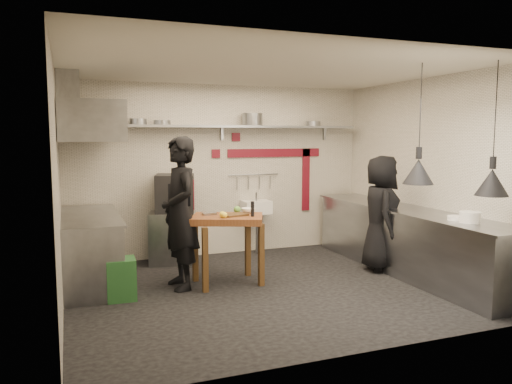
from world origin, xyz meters
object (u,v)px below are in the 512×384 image
object	(u,v)px
combi_oven	(175,193)
prep_table	(228,250)
chef_right	(381,213)
oven_stand	(172,237)
green_bin	(121,279)
chef_left	(180,213)

from	to	relation	value
combi_oven	prep_table	xyz separation A→B (m)	(0.42, -1.35, -0.63)
prep_table	chef_right	distance (m)	2.35
oven_stand	combi_oven	xyz separation A→B (m)	(0.05, -0.03, 0.69)
green_bin	chef_left	distance (m)	1.08
combi_oven	chef_left	bearing A→B (deg)	-83.99
oven_stand	chef_left	distance (m)	1.48
chef_right	green_bin	bearing A→B (deg)	113.61
green_bin	chef_right	bearing A→B (deg)	0.37
green_bin	chef_left	xyz separation A→B (m)	(0.77, 0.21, 0.73)
oven_stand	combi_oven	distance (m)	0.69
oven_stand	chef_left	size ratio (longest dim) A/B	0.41
chef_left	oven_stand	bearing A→B (deg)	166.98
chef_left	chef_right	xyz separation A→B (m)	(2.94, -0.18, -0.14)
combi_oven	green_bin	world-z (taller)	combi_oven
chef_left	prep_table	bearing A→B (deg)	80.41
green_bin	chef_left	size ratio (longest dim) A/B	0.25
chef_right	chef_left	bearing A→B (deg)	109.70
green_bin	chef_left	bearing A→B (deg)	14.86
green_bin	chef_right	xyz separation A→B (m)	(3.71, 0.02, 0.59)
combi_oven	chef_right	world-z (taller)	chef_right
green_bin	chef_right	distance (m)	3.76
green_bin	prep_table	xyz separation A→B (m)	(1.40, 0.17, 0.21)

